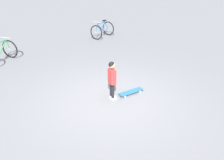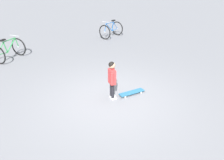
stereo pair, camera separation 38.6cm
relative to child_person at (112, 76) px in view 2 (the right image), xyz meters
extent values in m
plane|color=gray|center=(-0.02, 0.14, -0.66)|extent=(50.00, 50.00, 0.00)
cylinder|color=black|center=(0.04, -0.04, -0.42)|extent=(0.08, 0.08, 0.42)
cube|color=white|center=(0.02, -0.06, -0.63)|extent=(0.16, 0.16, 0.05)
cylinder|color=black|center=(-0.04, 0.04, -0.42)|extent=(0.08, 0.08, 0.42)
cube|color=white|center=(-0.06, 0.02, -0.63)|extent=(0.16, 0.16, 0.05)
cube|color=#D13838|center=(0.00, 0.00, -0.01)|extent=(0.27, 0.27, 0.40)
cylinder|color=#D13838|center=(0.03, -0.18, -0.01)|extent=(0.06, 0.06, 0.32)
cylinder|color=#D13838|center=(-0.06, 0.16, -0.01)|extent=(0.06, 0.06, 0.32)
sphere|color=tan|center=(0.00, 0.00, 0.31)|extent=(0.17, 0.17, 0.17)
sphere|color=black|center=(0.01, 0.01, 0.32)|extent=(0.16, 0.16, 0.16)
cube|color=teal|center=(-0.43, -0.40, -0.59)|extent=(0.63, 0.70, 0.02)
cube|color=#B7B7BC|center=(-0.60, -0.60, -0.61)|extent=(0.10, 0.09, 0.02)
cube|color=#B7B7BC|center=(-0.26, -0.20, -0.61)|extent=(0.10, 0.09, 0.02)
cylinder|color=beige|center=(-0.54, -0.65, -0.63)|extent=(0.06, 0.06, 0.06)
cylinder|color=beige|center=(-0.66, -0.55, -0.63)|extent=(0.06, 0.06, 0.06)
cylinder|color=beige|center=(-0.21, -0.25, -0.63)|extent=(0.06, 0.06, 0.06)
cylinder|color=beige|center=(-0.32, -0.15, -0.63)|extent=(0.06, 0.06, 0.06)
torus|color=black|center=(4.73, -1.79, -0.30)|extent=(0.71, 0.07, 0.71)
cylinder|color=#B7B7BC|center=(4.73, -1.79, -0.30)|extent=(0.06, 0.06, 0.06)
cylinder|color=green|center=(4.74, -1.44, -0.13)|extent=(0.05, 0.52, 0.48)
cylinder|color=green|center=(4.74, -1.39, 0.09)|extent=(0.05, 0.59, 0.06)
cylinder|color=green|center=(4.74, -1.15, -0.12)|extent=(0.04, 0.14, 0.48)
cylinder|color=green|center=(4.75, -0.98, -0.33)|extent=(0.04, 0.43, 0.08)
cylinder|color=green|center=(4.75, -0.93, -0.11)|extent=(0.04, 0.35, 0.40)
cylinder|color=green|center=(4.73, -1.74, -0.10)|extent=(0.04, 0.13, 0.41)
cube|color=black|center=(4.75, -1.10, 0.16)|extent=(0.11, 0.22, 0.05)
cylinder|color=#B7B7BC|center=(4.73, -1.69, 0.18)|extent=(0.46, 0.04, 0.02)
torus|color=black|center=(2.46, -5.20, -0.30)|extent=(0.69, 0.25, 0.71)
torus|color=black|center=(2.17, -6.18, -0.30)|extent=(0.69, 0.25, 0.71)
cylinder|color=#B7B7BC|center=(2.46, -5.20, -0.30)|extent=(0.07, 0.07, 0.06)
cylinder|color=#B7B7BC|center=(2.17, -6.18, -0.30)|extent=(0.07, 0.07, 0.06)
cylinder|color=#2D6BB7|center=(2.36, -5.53, -0.13)|extent=(0.19, 0.51, 0.48)
cylinder|color=#2D6BB7|center=(2.35, -5.58, 0.09)|extent=(0.20, 0.58, 0.06)
cylinder|color=#2D6BB7|center=(2.28, -5.81, -0.12)|extent=(0.08, 0.14, 0.48)
cylinder|color=#2D6BB7|center=(2.23, -5.97, -0.33)|extent=(0.15, 0.42, 0.08)
cylinder|color=#2D6BB7|center=(2.21, -6.02, -0.11)|extent=(0.13, 0.34, 0.40)
cylinder|color=#2D6BB7|center=(2.44, -5.25, -0.10)|extent=(0.07, 0.13, 0.41)
cube|color=black|center=(2.26, -5.86, 0.16)|extent=(0.16, 0.24, 0.05)
cylinder|color=#B7B7BC|center=(2.43, -5.29, 0.18)|extent=(0.45, 0.15, 0.02)
camera|label=1|loc=(-1.62, 5.10, 2.51)|focal=36.62mm
camera|label=2|loc=(-1.98, 4.97, 2.51)|focal=36.62mm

